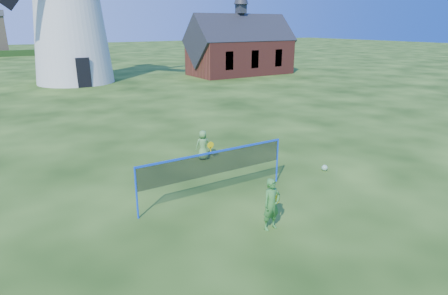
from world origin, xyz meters
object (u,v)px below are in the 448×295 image
windmill (67,0)px  badminton_net (214,164)px  chapel (240,49)px  player_girl (272,204)px  play_ball (325,168)px  player_boy (203,145)px

windmill → badminton_net: bearing=-93.6°
windmill → chapel: 17.41m
badminton_net → player_girl: (0.31, -2.42, -0.43)m
badminton_net → play_ball: badminton_net is taller
chapel → player_girl: 33.15m
badminton_net → play_ball: size_ratio=22.95×
player_girl → player_boy: 5.90m
windmill → player_boy: size_ratio=17.03×
badminton_net → chapel: bearing=54.2°
player_boy → play_ball: (3.21, -3.53, -0.49)m
player_boy → play_ball: player_boy is taller
play_ball → badminton_net: bearing=178.0°
player_girl → player_boy: bearing=78.5°
windmill → badminton_net: 28.91m
chapel → play_ball: (-13.63, -25.51, -2.56)m
player_girl → play_ball: size_ratio=6.48×
chapel → player_girl: (-18.00, -27.77, -1.96)m
chapel → badminton_net: bearing=-125.8°
chapel → player_boy: 27.77m
badminton_net → player_girl: bearing=-82.6°
windmill → play_ball: 29.39m
player_girl → player_boy: size_ratio=1.19×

